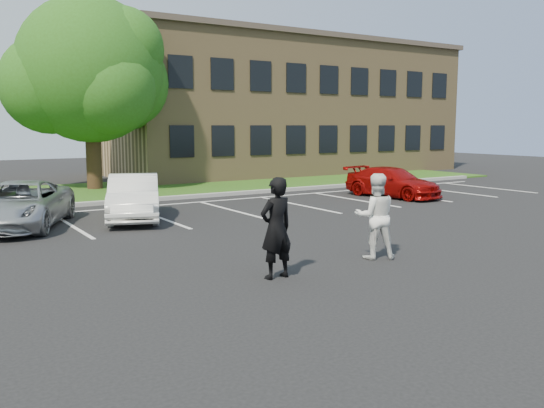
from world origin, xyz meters
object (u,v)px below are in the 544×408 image
object	(u,v)px
man_white_shirt	(375,216)
car_white_sedan	(134,197)
office_building	(281,107)
car_silver_minivan	(19,205)
car_red_compact	(393,182)
man_black_suit	(276,228)
tree	(92,73)

from	to	relation	value
man_white_shirt	car_white_sedan	size ratio (longest dim) A/B	0.44
office_building	car_silver_minivan	size ratio (longest dim) A/B	4.56
car_white_sedan	car_red_compact	size ratio (longest dim) A/B	1.02
man_white_shirt	car_red_compact	xyz separation A→B (m)	(8.36, 8.06, -0.34)
man_black_suit	car_white_sedan	xyz separation A→B (m)	(0.02, 8.44, -0.28)
man_black_suit	man_white_shirt	bearing A→B (deg)	-179.80
car_white_sedan	car_red_compact	bearing A→B (deg)	19.48
office_building	car_red_compact	xyz separation A→B (m)	(-3.65, -14.14, -3.54)
man_black_suit	man_white_shirt	distance (m)	2.83
man_white_shirt	car_white_sedan	bearing A→B (deg)	-43.29
tree	car_white_sedan	distance (m)	10.50
car_silver_minivan	office_building	bearing A→B (deg)	62.71
office_building	man_white_shirt	distance (m)	25.44
man_white_shirt	car_red_compact	distance (m)	11.61
man_black_suit	car_silver_minivan	world-z (taller)	man_black_suit
tree	car_silver_minivan	size ratio (longest dim) A/B	1.79
man_black_suit	car_white_sedan	bearing A→B (deg)	-95.02
tree	man_white_shirt	world-z (taller)	tree
car_white_sedan	office_building	bearing A→B (deg)	63.56
office_building	man_white_shirt	bearing A→B (deg)	-118.41
tree	man_white_shirt	size ratio (longest dim) A/B	4.55
car_red_compact	car_white_sedan	bearing A→B (deg)	170.22
office_building	tree	size ratio (longest dim) A/B	2.55
man_white_shirt	car_white_sedan	xyz separation A→B (m)	(-2.80, 8.18, -0.25)
car_white_sedan	car_silver_minivan	bearing A→B (deg)	-165.05
tree	car_white_sedan	xyz separation A→B (m)	(-1.37, -9.33, -4.63)
car_silver_minivan	car_white_sedan	world-z (taller)	car_white_sedan
office_building	car_red_compact	world-z (taller)	office_building
man_black_suit	man_white_shirt	xyz separation A→B (m)	(2.82, 0.25, -0.04)
car_red_compact	tree	bearing A→B (deg)	126.85
man_black_suit	tree	bearing A→B (deg)	-99.37
car_white_sedan	man_white_shirt	bearing A→B (deg)	-50.98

